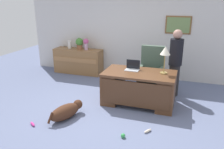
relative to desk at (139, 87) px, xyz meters
The scene contains 15 objects.
ground_plane 0.92m from the desk, 135.36° to the right, with size 12.00×12.00×0.00m, color slate.
back_wall 2.30m from the desk, 105.84° to the left, with size 7.00×0.16×2.70m.
desk is the anchor object (origin of this frame).
credenza 2.91m from the desk, 144.84° to the left, with size 1.58×0.50×0.80m.
armchair 0.91m from the desk, 81.64° to the left, with size 0.60×0.59×1.19m.
person_standing 1.16m from the desk, 47.89° to the left, with size 0.32×0.32×1.66m.
dog_lying 1.71m from the desk, 137.60° to the right, with size 0.53×0.85×0.30m.
laptop 0.48m from the desk, 140.24° to the left, with size 0.32×0.22×0.22m.
desk_lamp 0.99m from the desk, 12.48° to the left, with size 0.22×0.22×0.61m.
vase_with_flowers 2.74m from the desk, 141.16° to the left, with size 0.17×0.17×0.35m.
vase_empty 3.19m from the desk, 147.83° to the left, with size 0.11×0.11×0.27m, color silver.
potted_plant 2.91m from the desk, 144.01° to the left, with size 0.24×0.24×0.36m.
dog_toy_ball 1.50m from the desk, 87.96° to the right, with size 0.08×0.08×0.08m, color green.
dog_toy_bone 1.27m from the desk, 68.97° to the right, with size 0.18×0.05×0.05m, color beige.
dog_toy_plush 2.40m from the desk, 137.22° to the right, with size 0.19×0.05×0.05m, color #D8338C.
Camera 1 is at (1.58, -4.28, 2.37)m, focal length 36.91 mm.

